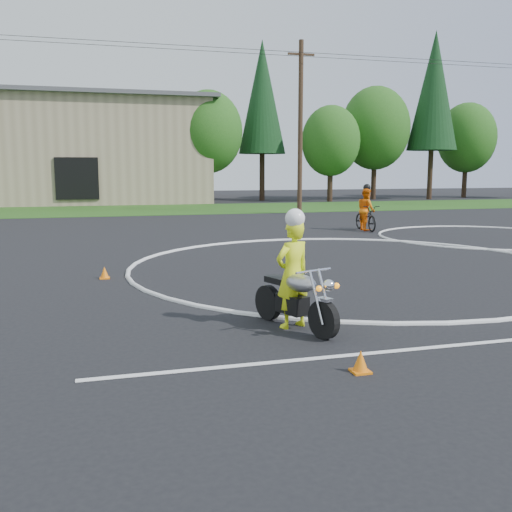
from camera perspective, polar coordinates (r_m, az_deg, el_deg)
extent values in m
plane|color=black|center=(13.28, 14.85, -3.10)|extent=(120.00, 120.00, 0.00)
cube|color=#1E4714|center=(38.86, -5.66, 4.73)|extent=(120.00, 10.00, 0.02)
torus|color=silver|center=(15.89, 9.41, -1.00)|extent=(12.12, 12.12, 0.12)
torus|color=silver|center=(24.29, 21.68, 1.82)|extent=(8.10, 8.10, 0.10)
cube|color=silver|center=(8.49, 10.87, -9.57)|extent=(8.00, 0.12, 0.01)
cylinder|color=black|center=(9.04, 6.78, -6.35)|extent=(0.33, 0.62, 0.62)
cylinder|color=black|center=(10.11, 1.22, -4.67)|extent=(0.33, 0.62, 0.62)
cube|color=black|center=(9.58, 3.65, -4.81)|extent=(0.47, 0.63, 0.31)
ellipsoid|color=#98989C|center=(9.34, 4.48, -2.71)|extent=(0.58, 0.75, 0.29)
cube|color=black|center=(9.74, 2.51, -2.47)|extent=(0.47, 0.67, 0.10)
cylinder|color=silver|center=(8.95, 6.03, -4.11)|extent=(0.17, 0.36, 0.83)
cylinder|color=silver|center=(9.08, 6.90, -3.95)|extent=(0.17, 0.36, 0.83)
cube|color=silver|center=(8.95, 6.91, -4.33)|extent=(0.21, 0.26, 0.05)
cylinder|color=white|center=(9.07, 5.76, -1.49)|extent=(0.69, 0.29, 0.04)
sphere|color=white|center=(8.84, 7.30, -2.93)|extent=(0.19, 0.19, 0.19)
sphere|color=orange|center=(8.74, 6.32, -3.26)|extent=(0.09, 0.09, 0.09)
sphere|color=orange|center=(8.99, 8.07, -2.96)|extent=(0.09, 0.09, 0.09)
cylinder|color=silver|center=(10.01, 2.87, -4.82)|extent=(0.37, 0.80, 0.08)
imported|color=#E6FB1A|center=(9.53, 3.68, -1.82)|extent=(0.77, 0.64, 1.82)
sphere|color=white|center=(9.37, 3.93, 3.77)|extent=(0.33, 0.33, 0.33)
imported|color=black|center=(25.38, 10.94, 3.78)|extent=(0.85, 2.14, 1.10)
imported|color=orange|center=(25.35, 10.97, 4.60)|extent=(0.74, 0.93, 1.84)
sphere|color=black|center=(25.30, 11.03, 6.74)|extent=(0.32, 0.32, 0.32)
cone|color=orange|center=(14.38, -14.91, -1.61)|extent=(0.22, 0.22, 0.30)
cube|color=orange|center=(14.40, -14.89, -2.14)|extent=(0.24, 0.24, 0.03)
cone|color=orange|center=(7.71, 10.41, -10.32)|extent=(0.22, 0.22, 0.30)
cube|color=orange|center=(7.76, 10.39, -11.26)|extent=(0.24, 0.24, 0.03)
cube|color=black|center=(43.13, -17.47, 7.41)|extent=(3.00, 0.16, 3.00)
cylinder|color=#382619|center=(46.03, -4.73, 7.35)|extent=(0.44, 0.44, 3.24)
ellipsoid|color=#1E5116|center=(46.11, -4.79, 12.28)|extent=(5.40, 5.40, 6.48)
cylinder|color=#382619|center=(49.14, 0.61, 7.88)|extent=(0.44, 0.44, 3.96)
cone|color=black|center=(49.50, 0.62, 15.61)|extent=(3.96, 3.96, 9.35)
cylinder|color=#382619|center=(47.98, 7.41, 7.15)|extent=(0.44, 0.44, 2.88)
ellipsoid|color=#1E5116|center=(48.03, 7.49, 11.35)|extent=(4.80, 4.80, 5.76)
cylinder|color=#382619|center=(51.90, 11.69, 7.55)|extent=(0.44, 0.44, 3.60)
ellipsoid|color=#1E5116|center=(52.02, 11.84, 12.39)|extent=(6.00, 6.00, 7.20)
cylinder|color=#382619|center=(53.51, 17.01, 7.76)|extent=(0.44, 0.44, 4.32)
cone|color=black|center=(53.94, 17.36, 15.49)|extent=(4.32, 4.32, 10.20)
cylinder|color=#382619|center=(57.97, 20.12, 7.12)|extent=(0.44, 0.44, 3.24)
ellipsoid|color=#1E5116|center=(58.03, 20.33, 11.03)|extent=(5.40, 5.40, 6.48)
cylinder|color=#382619|center=(46.45, -9.85, 7.04)|extent=(0.44, 0.44, 2.88)
ellipsoid|color=#1E5116|center=(46.49, -9.96, 11.38)|extent=(4.80, 4.80, 5.76)
cylinder|color=#473321|center=(34.32, 4.46, 12.57)|extent=(0.28, 0.28, 10.00)
cube|color=#473321|center=(34.86, 4.54, 19.47)|extent=(1.60, 0.12, 0.12)
cylinder|color=black|center=(32.37, -13.10, 20.13)|extent=(20.00, 0.02, 0.02)
cylinder|color=black|center=(33.44, -13.19, 19.75)|extent=(20.00, 0.02, 0.02)
cylinder|color=black|center=(38.90, 19.55, 17.88)|extent=(20.00, 0.02, 0.02)
cylinder|color=black|center=(39.80, 18.60, 17.70)|extent=(20.00, 0.02, 0.02)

